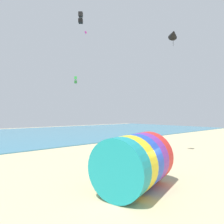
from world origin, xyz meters
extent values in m
plane|color=#CCBA8C|center=(0.00, 0.00, 0.00)|extent=(120.00, 120.00, 0.00)
cylinder|color=teal|center=(-1.33, -0.04, 1.60)|extent=(1.77, 3.34, 3.21)
cylinder|color=yellow|center=(-0.46, 0.21, 1.60)|extent=(1.77, 3.34, 3.21)
cylinder|color=blue|center=(0.42, 0.46, 1.60)|extent=(1.77, 3.34, 3.21)
cylinder|color=purple|center=(1.29, 0.72, 1.60)|extent=(1.77, 3.34, 3.21)
cylinder|color=red|center=(2.16, 0.97, 1.60)|extent=(1.77, 3.34, 3.21)
cylinder|color=black|center=(2.62, 1.10, 1.60)|extent=(0.88, 2.85, 2.95)
cylinder|color=#383D56|center=(3.84, 1.40, 0.43)|extent=(0.24, 0.24, 0.86)
cube|color=#2D4CA5|center=(3.84, 1.40, 1.18)|extent=(0.40, 0.30, 0.64)
sphere|color=#9E7051|center=(3.84, 1.40, 1.63)|extent=(0.23, 0.23, 0.23)
cone|color=black|center=(9.77, 3.74, 12.53)|extent=(1.46, 1.44, 1.16)
cylinder|color=black|center=(9.77, 3.74, 11.81)|extent=(0.03, 0.03, 0.97)
cube|color=green|center=(3.95, 13.07, 8.66)|extent=(0.41, 0.41, 0.32)
cube|color=#1E642A|center=(3.95, 13.07, 8.18)|extent=(0.41, 0.41, 0.32)
cylinder|color=black|center=(3.95, 13.07, 8.42)|extent=(0.02, 0.02, 0.85)
cube|color=black|center=(7.53, 17.74, 19.12)|extent=(0.84, 0.84, 0.64)
cube|color=black|center=(7.53, 17.74, 18.17)|extent=(0.84, 0.84, 0.64)
cylinder|color=black|center=(7.53, 17.74, 18.64)|extent=(0.02, 0.02, 1.70)
ellipsoid|color=#D1339E|center=(8.12, 17.27, 16.50)|extent=(0.77, 0.75, 0.26)
cube|color=#7D1E5E|center=(8.12, 17.27, 16.33)|extent=(0.09, 0.09, 0.20)
camera|label=1|loc=(-8.15, -7.40, 4.37)|focal=32.00mm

